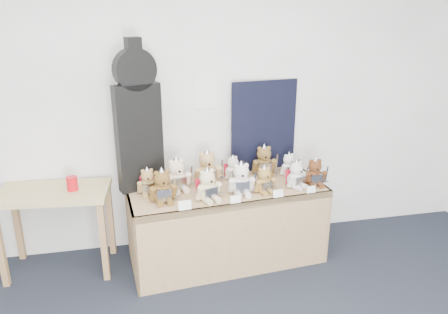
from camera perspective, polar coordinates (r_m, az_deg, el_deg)
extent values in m
plane|color=white|center=(3.89, -6.80, 6.86)|extent=(6.00, 0.00, 6.00)
cube|color=white|center=(3.90, -2.41, 8.47)|extent=(0.21, 0.00, 0.30)
cube|color=olive|center=(3.78, 0.29, -4.32)|extent=(1.73, 0.85, 0.06)
cube|color=olive|center=(3.63, 1.91, -10.98)|extent=(1.67, 0.17, 0.70)
cube|color=olive|center=(3.78, -11.95, -10.16)|extent=(0.08, 0.70, 0.70)
cube|color=olive|center=(4.21, 11.14, -6.87)|extent=(0.08, 0.70, 0.70)
cube|color=tan|center=(3.86, -21.41, -4.36)|extent=(0.93, 0.57, 0.04)
cube|color=olive|center=(3.97, -27.19, -10.53)|extent=(0.05, 0.05, 0.70)
cube|color=olive|center=(4.31, -25.38, -7.86)|extent=(0.05, 0.05, 0.70)
cube|color=olive|center=(3.75, -15.43, -10.67)|extent=(0.05, 0.05, 0.70)
cube|color=olive|center=(4.11, -14.62, -7.81)|extent=(0.05, 0.05, 0.70)
cube|color=black|center=(3.66, -11.02, 2.46)|extent=(0.39, 0.23, 0.89)
cylinder|color=black|center=(3.54, -11.60, 11.13)|extent=(0.35, 0.22, 0.33)
cube|color=black|center=(3.52, -11.75, 13.29)|extent=(0.14, 0.13, 0.22)
cube|color=black|center=(4.05, 5.23, 4.03)|extent=(0.63, 0.10, 0.84)
cylinder|color=red|center=(3.78, -19.22, -3.28)|extent=(0.09, 0.09, 0.12)
ellipsoid|color=brown|center=(3.50, -8.03, -4.61)|extent=(0.19, 0.17, 0.18)
sphere|color=brown|center=(3.46, -8.12, -2.82)|extent=(0.13, 0.13, 0.13)
cylinder|color=brown|center=(3.41, -7.93, -3.30)|extent=(0.06, 0.04, 0.05)
sphere|color=black|center=(3.39, -7.86, -3.42)|extent=(0.02, 0.02, 0.02)
sphere|color=brown|center=(3.43, -8.84, -2.12)|extent=(0.04, 0.04, 0.04)
sphere|color=brown|center=(3.45, -7.47, -1.97)|extent=(0.04, 0.04, 0.04)
cylinder|color=brown|center=(3.47, -9.32, -4.78)|extent=(0.06, 0.10, 0.13)
cylinder|color=brown|center=(3.50, -6.61, -4.45)|extent=(0.06, 0.10, 0.13)
cylinder|color=brown|center=(3.46, -8.43, -5.84)|extent=(0.07, 0.12, 0.05)
cylinder|color=brown|center=(3.48, -7.14, -5.68)|extent=(0.07, 0.12, 0.05)
cube|color=silver|center=(3.44, -7.80, -4.98)|extent=(0.12, 0.03, 0.10)
cone|color=silver|center=(3.44, -8.16, -1.98)|extent=(0.11, 0.11, 0.08)
cube|color=silver|center=(3.48, -6.16, -4.08)|extent=(0.02, 0.05, 0.18)
cube|color=silver|center=(3.51, -6.12, -5.14)|extent=(0.05, 0.01, 0.01)
ellipsoid|color=beige|center=(3.50, -2.19, -4.45)|extent=(0.21, 0.19, 0.17)
sphere|color=beige|center=(3.46, -2.22, -2.71)|extent=(0.13, 0.13, 0.13)
cylinder|color=beige|center=(3.42, -1.78, -3.15)|extent=(0.06, 0.04, 0.05)
sphere|color=black|center=(3.40, -1.62, -3.25)|extent=(0.02, 0.02, 0.02)
sphere|color=beige|center=(3.42, -2.83, -2.08)|extent=(0.04, 0.04, 0.04)
sphere|color=beige|center=(3.46, -1.64, -1.82)|extent=(0.04, 0.04, 0.04)
cylinder|color=beige|center=(3.45, -3.21, -4.72)|extent=(0.08, 0.11, 0.13)
cylinder|color=beige|center=(3.52, -0.86, -4.17)|extent=(0.08, 0.11, 0.13)
cylinder|color=beige|center=(3.46, -2.26, -5.67)|extent=(0.09, 0.12, 0.05)
cylinder|color=beige|center=(3.49, -1.14, -5.40)|extent=(0.09, 0.12, 0.05)
cube|color=silver|center=(3.45, -1.65, -4.77)|extent=(0.11, 0.05, 0.09)
cone|color=silver|center=(3.44, -2.23, -1.88)|extent=(0.11, 0.11, 0.08)
cube|color=silver|center=(3.51, -0.39, -3.77)|extent=(0.03, 0.04, 0.18)
cube|color=silver|center=(3.54, -0.39, -4.79)|extent=(0.05, 0.02, 0.01)
cube|color=maroon|center=(3.55, -2.70, -3.90)|extent=(0.14, 0.08, 0.15)
ellipsoid|color=silver|center=(3.61, 2.22, -3.65)|extent=(0.18, 0.16, 0.18)
sphere|color=silver|center=(3.57, 2.24, -1.91)|extent=(0.13, 0.13, 0.13)
cylinder|color=silver|center=(3.52, 2.42, -2.38)|extent=(0.06, 0.03, 0.05)
sphere|color=black|center=(3.50, 2.48, -2.49)|extent=(0.02, 0.02, 0.02)
sphere|color=silver|center=(3.54, 1.58, -1.19)|extent=(0.04, 0.04, 0.04)
sphere|color=silver|center=(3.56, 2.92, -1.11)|extent=(0.04, 0.04, 0.04)
cylinder|color=silver|center=(3.58, 0.97, -3.75)|extent=(0.05, 0.10, 0.13)
cylinder|color=silver|center=(3.61, 3.60, -3.57)|extent=(0.05, 0.10, 0.13)
cylinder|color=silver|center=(3.57, 1.77, -4.82)|extent=(0.06, 0.12, 0.05)
cylinder|color=silver|center=(3.59, 3.03, -4.74)|extent=(0.06, 0.12, 0.05)
cube|color=silver|center=(3.55, 2.44, -4.02)|extent=(0.12, 0.03, 0.10)
cone|color=silver|center=(3.55, 2.25, -1.08)|extent=(0.11, 0.11, 0.08)
cube|color=silver|center=(3.59, 4.07, -3.24)|extent=(0.02, 0.04, 0.19)
cube|color=silver|center=(3.62, 4.04, -4.27)|extent=(0.05, 0.01, 0.01)
ellipsoid|color=olive|center=(3.66, 5.23, -3.65)|extent=(0.17, 0.16, 0.15)
sphere|color=olive|center=(3.62, 5.27, -2.22)|extent=(0.11, 0.11, 0.11)
cylinder|color=olive|center=(3.59, 5.64, -2.58)|extent=(0.05, 0.03, 0.05)
sphere|color=black|center=(3.57, 5.77, -2.67)|extent=(0.02, 0.02, 0.02)
sphere|color=olive|center=(3.59, 4.81, -1.68)|extent=(0.03, 0.03, 0.03)
sphere|color=olive|center=(3.62, 5.77, -1.51)|extent=(0.03, 0.03, 0.03)
cylinder|color=olive|center=(3.61, 4.42, -3.83)|extent=(0.06, 0.09, 0.11)
cylinder|color=olive|center=(3.67, 6.32, -3.45)|extent=(0.06, 0.09, 0.11)
cylinder|color=olive|center=(3.62, 5.16, -4.63)|extent=(0.06, 0.10, 0.04)
cylinder|color=olive|center=(3.65, 6.06, -4.45)|extent=(0.06, 0.10, 0.04)
cube|color=silver|center=(3.61, 5.69, -3.91)|extent=(0.10, 0.04, 0.08)
cone|color=silver|center=(3.60, 5.29, -1.54)|extent=(0.09, 0.09, 0.07)
cube|color=silver|center=(3.67, 6.71, -3.14)|extent=(0.02, 0.04, 0.15)
cube|color=silver|center=(3.69, 6.68, -3.98)|extent=(0.04, 0.02, 0.01)
ellipsoid|color=silver|center=(3.79, 9.33, -2.95)|extent=(0.19, 0.18, 0.15)
sphere|color=silver|center=(3.75, 9.41, -1.51)|extent=(0.11, 0.11, 0.11)
cylinder|color=silver|center=(3.73, 9.91, -1.84)|extent=(0.05, 0.04, 0.05)
sphere|color=black|center=(3.71, 10.09, -1.92)|extent=(0.02, 0.02, 0.02)
sphere|color=silver|center=(3.71, 9.05, -1.00)|extent=(0.04, 0.04, 0.04)
sphere|color=silver|center=(3.76, 9.84, -0.78)|extent=(0.04, 0.04, 0.04)
cylinder|color=silver|center=(3.73, 8.74, -3.18)|extent=(0.07, 0.09, 0.11)
cylinder|color=silver|center=(3.82, 10.31, -2.68)|extent=(0.07, 0.09, 0.11)
cylinder|color=silver|center=(3.75, 9.48, -3.93)|extent=(0.08, 0.11, 0.05)
cylinder|color=silver|center=(3.80, 10.22, -3.68)|extent=(0.08, 0.11, 0.05)
cube|color=silver|center=(3.75, 9.96, -3.17)|extent=(0.10, 0.05, 0.08)
cone|color=silver|center=(3.74, 9.45, -0.83)|extent=(0.09, 0.09, 0.07)
cube|color=silver|center=(3.82, 10.69, -2.34)|extent=(0.03, 0.04, 0.16)
cube|color=silver|center=(3.85, 10.63, -3.18)|extent=(0.04, 0.02, 0.01)
cube|color=maroon|center=(3.82, 8.74, -2.53)|extent=(0.12, 0.07, 0.14)
ellipsoid|color=#54311D|center=(3.87, 11.69, -2.61)|extent=(0.16, 0.14, 0.16)
sphere|color=#54311D|center=(3.83, 11.80, -1.16)|extent=(0.11, 0.11, 0.11)
cylinder|color=#54311D|center=(3.79, 12.05, -1.54)|extent=(0.05, 0.03, 0.05)
sphere|color=black|center=(3.78, 12.15, -1.63)|extent=(0.02, 0.02, 0.02)
sphere|color=#54311D|center=(3.80, 11.32, -0.57)|extent=(0.04, 0.04, 0.04)
sphere|color=#54311D|center=(3.83, 12.36, -0.50)|extent=(0.04, 0.04, 0.04)
cylinder|color=#54311D|center=(3.82, 10.77, -2.69)|extent=(0.05, 0.09, 0.12)
cylinder|color=#54311D|center=(3.87, 12.83, -2.53)|extent=(0.05, 0.09, 0.12)
cylinder|color=#54311D|center=(3.82, 11.45, -3.57)|extent=(0.05, 0.10, 0.05)
cylinder|color=#54311D|center=(3.85, 12.43, -3.49)|extent=(0.05, 0.10, 0.05)
cube|color=silver|center=(3.81, 12.02, -2.89)|extent=(0.10, 0.02, 0.09)
cone|color=silver|center=(3.81, 11.85, -0.48)|extent=(0.10, 0.10, 0.07)
cube|color=silver|center=(3.87, 13.24, -2.25)|extent=(0.01, 0.04, 0.16)
cube|color=silver|center=(3.89, 13.17, -3.10)|extent=(0.05, 0.01, 0.01)
ellipsoid|color=beige|center=(3.70, -6.18, -3.14)|extent=(0.22, 0.20, 0.18)
sphere|color=beige|center=(3.66, -6.25, -1.36)|extent=(0.13, 0.13, 0.13)
cylinder|color=beige|center=(3.61, -5.93, -1.80)|extent=(0.06, 0.04, 0.06)
sphere|color=black|center=(3.59, -5.81, -1.90)|extent=(0.02, 0.02, 0.02)
sphere|color=beige|center=(3.62, -6.93, -0.69)|extent=(0.04, 0.04, 0.04)
sphere|color=beige|center=(3.65, -5.63, -0.48)|extent=(0.04, 0.04, 0.04)
cylinder|color=beige|center=(3.65, -7.34, -3.35)|extent=(0.07, 0.11, 0.14)
cylinder|color=beige|center=(3.71, -4.79, -2.91)|extent=(0.07, 0.11, 0.14)
cylinder|color=beige|center=(3.65, -6.41, -4.35)|extent=(0.08, 0.13, 0.06)
cylinder|color=beige|center=(3.68, -5.20, -4.13)|extent=(0.08, 0.13, 0.06)
cube|color=silver|center=(3.64, -5.79, -3.46)|extent=(0.12, 0.05, 0.10)
cone|color=silver|center=(3.64, -6.28, -0.52)|extent=(0.11, 0.11, 0.09)
cube|color=silver|center=(3.69, -4.33, -2.51)|extent=(0.03, 0.05, 0.19)
cube|color=silver|center=(3.72, -4.30, -3.56)|extent=(0.06, 0.02, 0.01)
ellipsoid|color=tan|center=(3.82, -2.22, -2.23)|extent=(0.21, 0.18, 0.19)
sphere|color=tan|center=(3.78, -2.24, -0.41)|extent=(0.14, 0.14, 0.14)
cylinder|color=tan|center=(3.72, -2.00, -0.86)|extent=(0.06, 0.04, 0.06)
sphere|color=black|center=(3.70, -1.91, -0.97)|extent=(0.02, 0.02, 0.02)
sphere|color=tan|center=(3.75, -2.93, 0.32)|extent=(0.05, 0.05, 0.05)
sphere|color=tan|center=(3.77, -1.58, 0.45)|extent=(0.05, 0.05, 0.05)
cylinder|color=tan|center=(3.77, -3.47, -2.37)|extent=(0.06, 0.11, 0.15)
cylinder|color=tan|center=(3.82, -0.80, -2.07)|extent=(0.06, 0.11, 0.15)
cylinder|color=tan|center=(3.77, -2.57, -3.44)|extent=(0.07, 0.13, 0.06)
cylinder|color=tan|center=(3.79, -1.30, -3.29)|extent=(0.07, 0.13, 0.06)
cube|color=silver|center=(3.75, -1.91, -2.56)|extent=(0.13, 0.03, 0.11)
cone|color=silver|center=(3.76, -2.26, 0.46)|extent=(0.12, 0.12, 0.09)
cube|color=silver|center=(3.80, -0.32, -1.69)|extent=(0.02, 0.05, 0.20)
cube|color=silver|center=(3.83, -0.32, -2.77)|extent=(0.06, 0.01, 0.01)
ellipsoid|color=silver|center=(3.92, 1.15, -2.00)|extent=(0.18, 0.17, 0.14)
sphere|color=silver|center=(3.89, 1.16, -0.73)|extent=(0.10, 0.10, 0.10)
cylinder|color=silver|center=(3.86, 1.58, -1.01)|extent=(0.05, 0.04, 0.04)
sphere|color=black|center=(3.85, 1.73, -1.07)|extent=(0.02, 0.02, 0.02)
sphere|color=silver|center=(3.85, 0.79, -0.29)|extent=(0.03, 0.03, 0.03)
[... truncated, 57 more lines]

